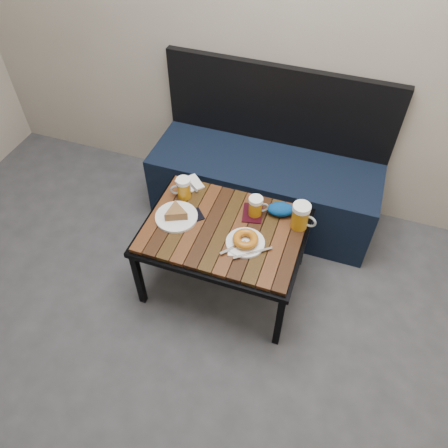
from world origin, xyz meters
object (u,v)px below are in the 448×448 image
(beer_mug_centre, at_px, (256,207))
(beer_mug_right, at_px, (301,216))
(passport_navy, at_px, (191,217))
(knit_pouch, at_px, (281,209))
(bench, at_px, (265,181))
(plate_pie, at_px, (176,215))
(beer_mug_left, at_px, (183,188))
(plate_bagel, at_px, (245,241))
(passport_burgundy, at_px, (252,213))
(cafe_table, at_px, (224,233))

(beer_mug_centre, distance_m, beer_mug_right, 0.24)
(passport_navy, bearing_deg, knit_pouch, 68.43)
(bench, relative_size, plate_pie, 6.26)
(passport_navy, bearing_deg, bench, 114.30)
(beer_mug_left, height_order, plate_bagel, beer_mug_left)
(plate_bagel, distance_m, passport_navy, 0.34)
(plate_bagel, bearing_deg, passport_navy, 166.38)
(knit_pouch, bearing_deg, bench, 113.97)
(bench, relative_size, passport_navy, 11.00)
(passport_navy, bearing_deg, passport_burgundy, 69.67)
(bench, distance_m, cafe_table, 0.65)
(bench, xyz_separation_m, beer_mug_left, (-0.34, -0.48, 0.26))
(passport_burgundy, relative_size, knit_pouch, 0.98)
(plate_bagel, bearing_deg, bench, 96.57)
(bench, relative_size, beer_mug_centre, 11.80)
(cafe_table, xyz_separation_m, beer_mug_left, (-0.28, 0.15, 0.11))
(beer_mug_right, xyz_separation_m, passport_burgundy, (-0.25, 0.01, -0.07))
(bench, relative_size, knit_pouch, 9.69)
(cafe_table, height_order, beer_mug_right, beer_mug_right)
(plate_pie, relative_size, passport_burgundy, 1.58)
(beer_mug_centre, distance_m, passport_burgundy, 0.06)
(cafe_table, distance_m, passport_burgundy, 0.19)
(plate_bagel, bearing_deg, knit_pouch, 66.41)
(beer_mug_left, bearing_deg, cafe_table, 131.79)
(beer_mug_centre, bearing_deg, bench, 72.75)
(plate_pie, bearing_deg, bench, 64.08)
(plate_pie, relative_size, plate_bagel, 0.94)
(plate_bagel, relative_size, passport_navy, 1.87)
(passport_navy, bearing_deg, beer_mug_left, 170.80)
(bench, bearing_deg, beer_mug_left, -125.02)
(passport_navy, bearing_deg, plate_bagel, 32.44)
(beer_mug_centre, distance_m, passport_navy, 0.35)
(cafe_table, xyz_separation_m, passport_navy, (-0.19, 0.01, 0.05))
(bench, height_order, beer_mug_left, bench)
(beer_mug_left, xyz_separation_m, plate_bagel, (0.42, -0.21, -0.04))
(plate_bagel, bearing_deg, beer_mug_left, 153.11)
(bench, height_order, plate_bagel, bench)
(beer_mug_left, height_order, beer_mug_right, beer_mug_right)
(passport_navy, bearing_deg, beer_mug_centre, 68.47)
(beer_mug_right, distance_m, plate_bagel, 0.31)
(beer_mug_right, relative_size, knit_pouch, 1.02)
(plate_bagel, distance_m, knit_pouch, 0.28)
(cafe_table, bearing_deg, beer_mug_centre, 48.81)
(bench, xyz_separation_m, passport_navy, (-0.25, -0.62, 0.20))
(cafe_table, bearing_deg, beer_mug_right, 20.97)
(beer_mug_left, xyz_separation_m, beer_mug_centre, (0.41, -0.00, -0.00))
(beer_mug_right, height_order, passport_burgundy, beer_mug_right)
(bench, xyz_separation_m, knit_pouch, (0.19, -0.44, 0.23))
(plate_pie, distance_m, passport_navy, 0.08)
(beer_mug_centre, relative_size, passport_burgundy, 0.84)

